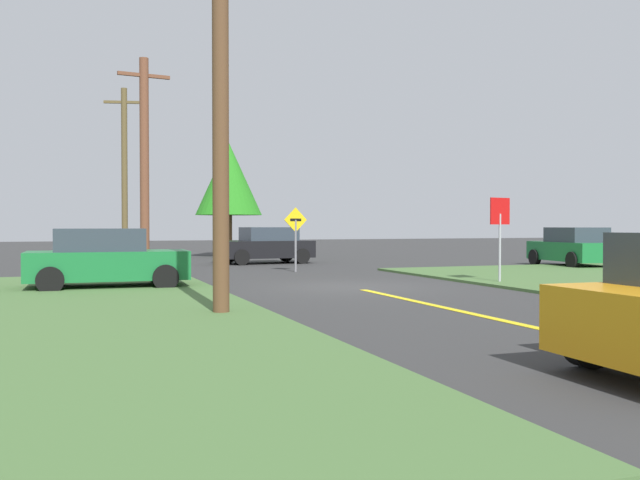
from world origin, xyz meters
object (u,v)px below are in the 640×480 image
at_px(car_on_crossroad, 573,247).
at_px(utility_pole_far, 124,173).
at_px(stop_sign, 500,223).
at_px(utility_pole_mid, 144,163).
at_px(oak_tree_left, 229,179).
at_px(direction_sign, 296,232).
at_px(parked_car_near_building, 106,259).
at_px(car_approaching_junction, 266,245).
at_px(utility_pole_near, 220,56).

relative_size(car_on_crossroad, utility_pole_far, 0.53).
xyz_separation_m(stop_sign, utility_pole_mid, (-9.23, 7.72, 2.10)).
xyz_separation_m(utility_pole_far, oak_tree_left, (5.72, 4.06, 0.11)).
distance_m(utility_pole_far, direction_sign, 10.45).
relative_size(parked_car_near_building, car_on_crossroad, 0.99).
bearing_deg(car_approaching_junction, direction_sign, 80.64).
distance_m(stop_sign, oak_tree_left, 20.08).
xyz_separation_m(stop_sign, car_on_crossroad, (7.70, 5.92, -0.96)).
distance_m(car_on_crossroad, direction_sign, 11.70).
height_order(stop_sign, utility_pole_mid, utility_pole_mid).
bearing_deg(direction_sign, oak_tree_left, 88.62).
xyz_separation_m(car_approaching_junction, utility_pole_far, (-5.90, 2.75, 3.30)).
xyz_separation_m(stop_sign, parked_car_near_building, (-10.78, 2.28, -0.96)).
bearing_deg(stop_sign, utility_pole_near, 11.93).
height_order(stop_sign, car_approaching_junction, stop_sign).
distance_m(parked_car_near_building, utility_pole_far, 13.73).
bearing_deg(utility_pole_far, direction_sign, -57.62).
bearing_deg(utility_pole_near, direction_sign, 65.39).
bearing_deg(oak_tree_left, direction_sign, -91.38).
height_order(utility_pole_near, oak_tree_left, utility_pole_near).
relative_size(parked_car_near_building, car_approaching_junction, 0.98).
height_order(car_on_crossroad, utility_pole_mid, utility_pole_mid).
bearing_deg(utility_pole_mid, parked_car_near_building, -105.83).
xyz_separation_m(utility_pole_far, direction_sign, (5.41, -8.54, -2.65)).
height_order(utility_pole_mid, oak_tree_left, utility_pole_mid).
bearing_deg(car_on_crossroad, car_approaching_junction, 65.10).
bearing_deg(utility_pole_mid, utility_pole_near, -88.93).
height_order(utility_pole_far, direction_sign, utility_pole_far).
bearing_deg(parked_car_near_building, stop_sign, -10.52).
relative_size(stop_sign, utility_pole_far, 0.32).
xyz_separation_m(car_approaching_junction, utility_pole_mid, (-5.78, -5.06, 3.06)).
bearing_deg(utility_pole_far, parked_car_near_building, -96.14).
relative_size(utility_pole_mid, direction_sign, 3.19).
bearing_deg(direction_sign, utility_pole_mid, 172.18).
xyz_separation_m(stop_sign, utility_pole_near, (-9.01, -4.09, 3.08)).
distance_m(utility_pole_far, oak_tree_left, 7.02).
relative_size(utility_pole_near, utility_pole_far, 1.19).
xyz_separation_m(car_on_crossroad, utility_pole_far, (-17.05, 9.61, 3.31)).
distance_m(car_approaching_junction, utility_pole_mid, 8.27).
bearing_deg(utility_pole_mid, car_on_crossroad, -6.06).
relative_size(car_approaching_junction, utility_pole_far, 0.54).
distance_m(utility_pole_mid, oak_tree_left, 13.13).
bearing_deg(car_on_crossroad, utility_pole_mid, 90.62).
distance_m(utility_pole_near, utility_pole_far, 19.64).
relative_size(car_approaching_junction, oak_tree_left, 0.69).
relative_size(utility_pole_near, oak_tree_left, 1.53).
height_order(utility_pole_near, utility_pole_mid, utility_pole_near).
height_order(parked_car_near_building, direction_sign, direction_sign).
bearing_deg(stop_sign, car_on_crossroad, -154.92).
distance_m(car_approaching_junction, utility_pole_near, 18.21).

